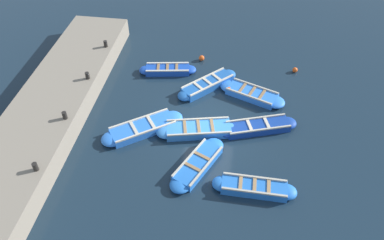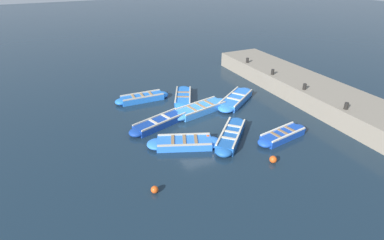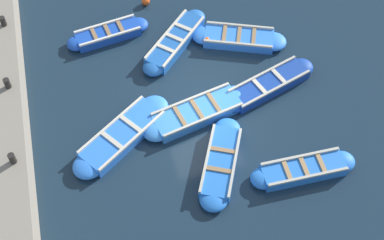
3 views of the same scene
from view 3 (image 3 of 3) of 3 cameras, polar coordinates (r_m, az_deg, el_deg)
The scene contains 14 objects.
ground_plane at distance 17.96m, azimuth 1.43°, elevation 1.74°, with size 120.00×120.00×0.00m, color #162838.
boat_outer_right at distance 16.66m, azimuth 11.77°, elevation -5.22°, with size 3.35×0.84×0.43m.
boat_centre at distance 17.50m, azimuth 0.55°, elevation 0.78°, with size 4.01×1.77×0.43m.
boat_inner_gap at distance 17.14m, azimuth -7.44°, elevation -1.64°, with size 3.76×3.04×0.42m.
boat_end_of_row at distance 20.10m, azimuth -8.95°, elevation 9.07°, with size 3.18×1.21×0.41m.
boat_outer_left at distance 19.79m, azimuth 5.01°, elevation 8.69°, with size 3.56×2.15×0.40m.
boat_tucked at distance 18.42m, azimuth 8.18°, elevation 3.75°, with size 3.77×1.93×0.42m.
boat_far_corner at distance 19.57m, azimuth -1.81°, elevation 8.37°, with size 3.12×3.15×0.45m.
boat_broadside at distance 16.49m, azimuth 3.09°, elevation -4.56°, with size 2.25×3.44×0.39m.
bollard_mid_north at distance 16.14m, azimuth -18.63°, elevation -3.90°, with size 0.20×0.20×0.35m, color black.
bollard_mid_south at distance 17.90m, azimuth -19.11°, elevation 3.73°, with size 0.20×0.20×0.35m, color black.
bollard_south at distance 19.93m, azimuth -19.52°, elevation 9.90°, with size 0.20×0.20×0.35m, color black.
buoy_orange_near at distance 19.60m, azimuth 1.60°, elevation 8.36°, with size 0.35×0.35×0.35m, color #E05119.
buoy_yellow_far at distance 21.23m, azimuth -4.96°, elevation 12.50°, with size 0.32×0.32×0.32m, color #E05119.
Camera 3 is at (-3.12, -10.45, 14.28)m, focal length 50.00 mm.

